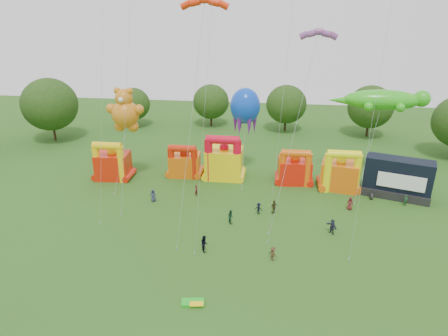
# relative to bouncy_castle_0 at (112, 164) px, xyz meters

# --- Properties ---
(ground) EXTENTS (160.00, 160.00, 0.00)m
(ground) POSITION_rel_bouncy_castle_0_xyz_m (18.37, -26.20, -2.34)
(ground) COLOR #2C5016
(ground) RESTS_ON ground
(tree_ring) EXTENTS (121.40, 123.48, 12.07)m
(tree_ring) POSITION_rel_bouncy_castle_0_xyz_m (17.21, -25.60, 3.92)
(tree_ring) COLOR #352314
(tree_ring) RESTS_ON ground
(bouncy_castle_0) EXTENTS (5.16, 4.29, 6.14)m
(bouncy_castle_0) POSITION_rel_bouncy_castle_0_xyz_m (0.00, 0.00, 0.00)
(bouncy_castle_0) COLOR red
(bouncy_castle_0) RESTS_ON ground
(bouncy_castle_1) EXTENTS (4.78, 3.93, 5.27)m
(bouncy_castle_1) POSITION_rel_bouncy_castle_0_xyz_m (10.53, 2.51, -0.32)
(bouncy_castle_1) COLOR #D45A0B
(bouncy_castle_1) RESTS_ON ground
(bouncy_castle_2) EXTENTS (5.44, 4.38, 7.13)m
(bouncy_castle_2) POSITION_rel_bouncy_castle_0_xyz_m (16.67, 2.29, 0.36)
(bouncy_castle_2) COLOR yellow
(bouncy_castle_2) RESTS_ON ground
(bouncy_castle_3) EXTENTS (4.98, 4.15, 5.53)m
(bouncy_castle_3) POSITION_rel_bouncy_castle_0_xyz_m (27.22, 1.90, -0.22)
(bouncy_castle_3) COLOR red
(bouncy_castle_3) RESTS_ON ground
(bouncy_castle_4) EXTENTS (5.78, 5.00, 6.26)m
(bouncy_castle_4) POSITION_rel_bouncy_castle_0_xyz_m (33.59, 0.57, 0.04)
(bouncy_castle_4) COLOR #E15E0C
(bouncy_castle_4) RESTS_ON ground
(stage_trailer) EXTENTS (9.24, 5.71, 5.48)m
(stage_trailer) POSITION_rel_bouncy_castle_0_xyz_m (40.97, -0.91, 0.30)
(stage_trailer) COLOR black
(stage_trailer) RESTS_ON ground
(teddy_bear_kite) EXTENTS (5.48, 6.85, 14.09)m
(teddy_bear_kite) POSITION_rel_bouncy_castle_0_xyz_m (2.81, -1.12, 6.15)
(teddy_bear_kite) COLOR orange
(teddy_bear_kite) RESTS_ON ground
(gecko_kite) EXTENTS (14.31, 12.56, 13.49)m
(gecko_kite) POSITION_rel_bouncy_castle_0_xyz_m (37.54, 2.05, 4.52)
(gecko_kite) COLOR green
(gecko_kite) RESTS_ON ground
(octopus_kite) EXTENTS (4.48, 9.53, 13.39)m
(octopus_kite) POSITION_rel_bouncy_castle_0_xyz_m (19.53, 4.48, 6.72)
(octopus_kite) COLOR #0D3FC3
(octopus_kite) RESTS_ON ground
(parafoil_kites) EXTENTS (25.71, 13.87, 27.33)m
(parafoil_kites) POSITION_rel_bouncy_castle_0_xyz_m (19.21, -11.30, 9.61)
(parafoil_kites) COLOR red
(parafoil_kites) RESTS_ON ground
(diamond_kites) EXTENTS (31.28, 11.80, 37.09)m
(diamond_kites) POSITION_rel_bouncy_castle_0_xyz_m (19.00, -12.31, 14.25)
(diamond_kites) COLOR red
(diamond_kites) RESTS_ON ground
(folded_kite_bundle) EXTENTS (2.12, 1.32, 0.31)m
(folded_kite_bundle) POSITION_rel_bouncy_castle_0_xyz_m (17.58, -25.74, -2.20)
(folded_kite_bundle) COLOR green
(folded_kite_bundle) RESTS_ON ground
(spectator_0) EXTENTS (0.93, 0.69, 1.73)m
(spectator_0) POSITION_rel_bouncy_castle_0_xyz_m (8.29, -6.84, -1.47)
(spectator_0) COLOR #292E44
(spectator_0) RESTS_ON ground
(spectator_1) EXTENTS (0.49, 0.64, 1.58)m
(spectator_1) POSITION_rel_bouncy_castle_0_xyz_m (13.69, -4.34, -1.55)
(spectator_1) COLOR #521723
(spectator_1) RESTS_ON ground
(spectator_2) EXTENTS (0.97, 1.05, 1.72)m
(spectator_2) POSITION_rel_bouncy_castle_0_xyz_m (19.26, -11.17, -1.48)
(spectator_2) COLOR #153621
(spectator_2) RESTS_ON ground
(spectator_3) EXTENTS (1.11, 0.86, 1.52)m
(spectator_3) POSITION_rel_bouncy_castle_0_xyz_m (22.49, -8.50, -1.58)
(spectator_3) COLOR black
(spectator_3) RESTS_ON ground
(spectator_4) EXTENTS (1.13, 0.99, 1.83)m
(spectator_4) POSITION_rel_bouncy_castle_0_xyz_m (24.41, -8.09, -1.43)
(spectator_4) COLOR #3E3918
(spectator_4) RESTS_ON ground
(spectator_5) EXTENTS (1.43, 1.63, 1.79)m
(spectator_5) POSITION_rel_bouncy_castle_0_xyz_m (31.09, -12.07, -1.45)
(spectator_5) COLOR #25253F
(spectator_5) RESTS_ON ground
(spectator_6) EXTENTS (0.99, 0.80, 1.75)m
(spectator_6) POSITION_rel_bouncy_castle_0_xyz_m (34.09, -5.84, -1.46)
(spectator_6) COLOR maroon
(spectator_6) RESTS_ON ground
(spectator_7) EXTENTS (0.69, 0.60, 1.58)m
(spectator_7) POSITION_rel_bouncy_castle_0_xyz_m (41.53, -3.81, -1.55)
(spectator_7) COLOR #1A4120
(spectator_7) RESTS_ON ground
(spectator_8) EXTENTS (1.02, 1.11, 1.85)m
(spectator_8) POSITION_rel_bouncy_castle_0_xyz_m (17.13, -17.44, -1.41)
(spectator_8) COLOR black
(spectator_8) RESTS_ON ground
(spectator_9) EXTENTS (1.17, 1.08, 1.58)m
(spectator_9) POSITION_rel_bouncy_castle_0_xyz_m (24.43, -18.24, -1.55)
(spectator_9) COLOR #442D1B
(spectator_9) RESTS_ON ground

